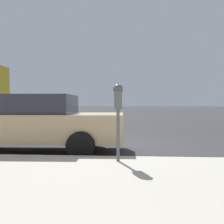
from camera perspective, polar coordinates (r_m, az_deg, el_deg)
ground_plane at (r=7.69m, az=-2.67°, el=-7.51°), size 220.00×220.00×0.00m
sidewalk at (r=2.86m, az=-15.53°, el=-22.19°), size 5.74×56.00×0.17m
parking_meter at (r=4.87m, az=1.34°, el=2.09°), size 0.21×0.19×1.44m
car_tan at (r=7.09m, az=-18.24°, el=-2.00°), size 2.20×4.95×1.47m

